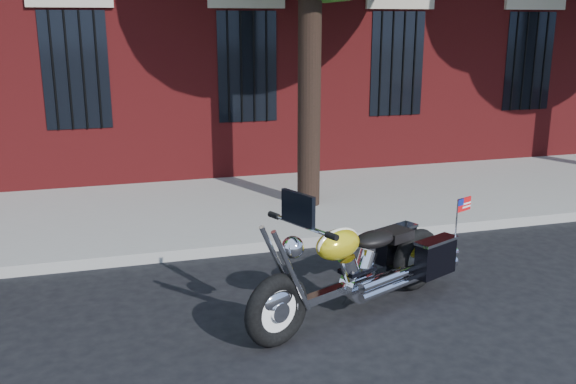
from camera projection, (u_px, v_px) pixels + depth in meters
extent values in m
plane|color=black|center=(343.00, 284.00, 7.62)|extent=(120.00, 120.00, 0.00)
cube|color=gray|center=(307.00, 241.00, 8.88)|extent=(40.00, 0.16, 0.15)
cube|color=gray|center=(273.00, 205.00, 10.63)|extent=(40.00, 3.60, 0.15)
cube|color=black|center=(247.00, 67.00, 11.79)|extent=(1.10, 0.14, 2.00)
cube|color=#B2A893|center=(246.00, 2.00, 11.47)|extent=(1.40, 0.20, 0.22)
cylinder|color=black|center=(248.00, 67.00, 11.72)|extent=(0.04, 0.04, 2.00)
cylinder|color=black|center=(310.00, 56.00, 9.80)|extent=(0.36, 0.36, 5.00)
torus|color=black|center=(277.00, 310.00, 6.09)|extent=(0.74, 0.45, 0.73)
torus|color=black|center=(417.00, 260.00, 7.38)|extent=(0.74, 0.45, 0.73)
cylinder|color=white|center=(277.00, 310.00, 6.09)|extent=(0.53, 0.28, 0.55)
cylinder|color=white|center=(417.00, 260.00, 7.38)|extent=(0.53, 0.28, 0.55)
ellipsoid|color=white|center=(277.00, 300.00, 6.06)|extent=(0.41, 0.28, 0.21)
ellipsoid|color=gold|center=(417.00, 249.00, 7.34)|extent=(0.41, 0.30, 0.21)
cube|color=white|center=(353.00, 284.00, 6.74)|extent=(1.54, 0.77, 0.09)
cylinder|color=white|center=(357.00, 285.00, 6.78)|extent=(0.40, 0.32, 0.35)
cylinder|color=white|center=(405.00, 277.00, 6.97)|extent=(1.29, 0.64, 0.10)
ellipsoid|color=gold|center=(338.00, 244.00, 6.46)|extent=(0.62, 0.50, 0.31)
ellipsoid|color=black|center=(375.00, 239.00, 6.81)|extent=(0.61, 0.50, 0.17)
cube|color=black|center=(396.00, 244.00, 7.54)|extent=(0.55, 0.37, 0.42)
cube|color=black|center=(435.00, 257.00, 7.12)|extent=(0.55, 0.37, 0.42)
cylinder|color=white|center=(301.00, 225.00, 6.07)|extent=(0.38, 0.79, 0.04)
sphere|color=white|center=(293.00, 247.00, 6.06)|extent=(0.29, 0.29, 0.22)
cube|color=black|center=(298.00, 208.00, 6.00)|extent=(0.22, 0.42, 0.31)
cube|color=red|center=(464.00, 204.00, 7.19)|extent=(0.23, 0.11, 0.15)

